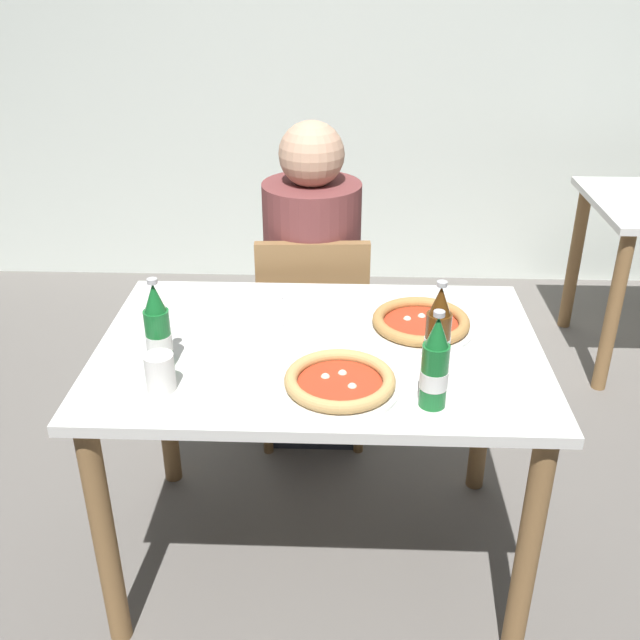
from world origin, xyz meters
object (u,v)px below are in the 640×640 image
Objects in this scene: paper_cup at (160,372)px; napkin_with_cutlery at (280,311)px; beer_bottle_center at (435,367)px; diner_seated at (312,295)px; dining_table_main at (319,381)px; chair_behind_table at (313,327)px; beer_bottle_right at (438,334)px; beer_bottle_left at (158,331)px; pizza_margherita_near at (340,382)px; pizza_marinara_far at (421,323)px.

napkin_with_cutlery is at bearing 59.72° from paper_cup.
diner_seated is at bearing 109.21° from beer_bottle_center.
chair_behind_table reaches higher than dining_table_main.
chair_behind_table is 0.89m from beer_bottle_right.
beer_bottle_right is (0.70, 0.01, 0.00)m from beer_bottle_left.
pizza_marinara_far is (0.22, 0.32, -0.00)m from pizza_margherita_near.
chair_behind_table is 0.89m from pizza_margherita_near.
pizza_marinara_far is 1.46× the size of napkin_with_cutlery.
diner_seated is 0.50m from napkin_with_cutlery.
napkin_with_cutlery is (-0.12, 0.20, 0.12)m from dining_table_main.
beer_bottle_center is (0.32, -0.89, 0.37)m from chair_behind_table.
beer_bottle_right reaches higher than pizza_margherita_near.
pizza_margherita_near is at bearing -11.41° from beer_bottle_left.
napkin_with_cutlery is at bearing -99.06° from diner_seated.
beer_bottle_left reaches higher than paper_cup.
napkin_with_cutlery is at bearing 166.19° from pizza_marinara_far.
beer_bottle_left is 1.00× the size of beer_bottle_right.
dining_table_main is at bearing 31.88° from paper_cup.
diner_seated is 0.68m from pizza_marinara_far.
beer_bottle_right is (0.30, -0.12, 0.22)m from dining_table_main.
pizza_margherita_near and pizza_marinara_far have the same top height.
beer_bottle_left is at bearing -179.22° from beer_bottle_right.
napkin_with_cutlery is at bearing 143.34° from beer_bottle_right.
napkin_with_cutlery is (-0.08, -0.41, 0.27)m from chair_behind_table.
napkin_with_cutlery reaches higher than dining_table_main.
beer_bottle_left is at bearing -130.33° from napkin_with_cutlery.
paper_cup is at bearing -148.12° from dining_table_main.
pizza_margherita_near is 0.44m from paper_cup.
dining_table_main is 0.27m from pizza_margherita_near.
beer_bottle_left reaches higher than napkin_with_cutlery.
napkin_with_cutlery is 0.50m from paper_cup.
beer_bottle_left is (-0.35, -0.79, 0.27)m from diner_seated.
paper_cup reaches higher than pizza_margherita_near.
chair_behind_table is 2.89× the size of pizza_marinara_far.
beer_bottle_center reaches higher than napkin_with_cutlery.
pizza_margherita_near is 1.18× the size of beer_bottle_right.
beer_bottle_center reaches higher than pizza_marinara_far.
pizza_marinara_far is at bearing 19.11° from dining_table_main.
beer_bottle_left is (-0.40, -0.13, 0.22)m from dining_table_main.
pizza_marinara_far reaches higher than napkin_with_cutlery.
diner_seated is at bearing -88.85° from chair_behind_table.
beer_bottle_left is (-0.68, -0.23, 0.08)m from pizza_marinara_far.
beer_bottle_center is 2.60× the size of paper_cup.
paper_cup is at bearing -170.34° from beer_bottle_right.
pizza_marinara_far is at bearing 55.00° from pizza_margherita_near.
dining_table_main is 0.66m from diner_seated.
pizza_margherita_near is (0.06, -0.22, 0.14)m from dining_table_main.
beer_bottle_right is 2.60× the size of paper_cup.
napkin_with_cutlery is at bearing 49.67° from beer_bottle_left.
beer_bottle_left is at bearing 103.09° from paper_cup.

